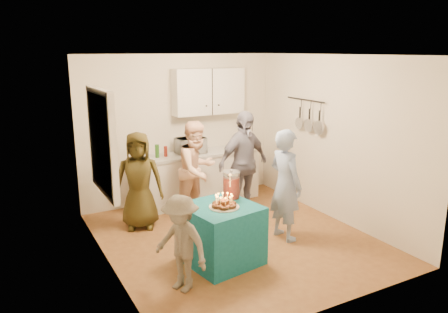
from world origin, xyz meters
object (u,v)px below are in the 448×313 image
woman_back_right (243,164)px  microwave (191,146)px  child_near_left (181,244)px  woman_back_left (139,181)px  party_table (221,234)px  punch_jar (231,185)px  man_birthday (285,185)px  counter (198,179)px  woman_back_center (197,170)px

woman_back_right → microwave: bearing=108.4°
microwave → woman_back_right: bearing=-61.1°
child_near_left → woman_back_left: bearing=151.1°
party_table → woman_back_left: 1.73m
punch_jar → woman_back_right: (0.85, 1.11, -0.07)m
microwave → man_birthday: 2.10m
woman_back_right → counter: bearing=102.0°
party_table → woman_back_right: 1.80m
woman_back_left → woman_back_right: 1.70m
party_table → woman_back_center: size_ratio=0.54×
counter → woman_back_right: 1.08m
child_near_left → punch_jar: bearing=96.7°
punch_jar → woman_back_left: size_ratio=0.23×
man_birthday → woman_back_left: 2.19m
microwave → party_table: microwave is taller
party_table → woman_back_right: bearing=49.7°
woman_back_left → child_near_left: woman_back_left is taller
microwave → woman_back_center: size_ratio=0.31×
woman_back_center → child_near_left: size_ratio=1.41×
party_table → man_birthday: bearing=10.7°
counter → microwave: microwave is taller
microwave → man_birthday: bearing=-76.0°
counter → woman_back_right: size_ratio=1.28×
punch_jar → man_birthday: 0.89m
counter → man_birthday: (0.43, -2.01, 0.37)m
man_birthday → child_near_left: man_birthday is taller
counter → child_near_left: (-1.43, -2.60, 0.13)m
man_birthday → woman_back_center: bearing=23.1°
man_birthday → child_near_left: size_ratio=1.43×
counter → punch_jar: 2.12m
microwave → woman_back_center: (-0.19, -0.65, -0.25)m
counter → woman_back_center: bearing=-115.8°
punch_jar → woman_back_right: woman_back_right is taller
woman_back_center → woman_back_right: bearing=-40.4°
counter → woman_back_right: (0.40, -0.90, 0.43)m
man_birthday → woman_back_right: 1.11m
punch_jar → counter: bearing=77.4°
woman_back_center → woman_back_left: bearing=157.9°
counter → child_near_left: 2.97m
counter → party_table: size_ratio=2.59×
punch_jar → child_near_left: child_near_left is taller
woman_back_left → woman_back_right: size_ratio=0.86×
party_table → man_birthday: (1.15, 0.22, 0.42)m
punch_jar → man_birthday: man_birthday is taller
punch_jar → woman_back_center: woman_back_center is taller
counter → child_near_left: bearing=-118.7°
party_table → punch_jar: 0.65m
counter → microwave: bearing=180.0°
woman_back_right → child_near_left: size_ratio=1.53×
punch_jar → woman_back_center: 1.37m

